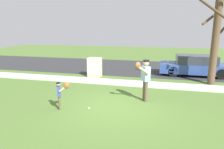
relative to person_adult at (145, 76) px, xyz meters
The scene contains 9 objects.
ground_plane 2.95m from the person_adult, 112.16° to the left, with size 48.00×48.00×0.00m, color #4C6B2D.
sidewalk_strip 3.03m from the person_adult, 111.40° to the left, with size 36.00×1.20×0.06m, color beige.
road_surface 7.78m from the person_adult, 97.71° to the left, with size 36.00×6.80×0.02m, color #2D2D30.
person_adult is the anchor object (origin of this frame).
person_child 3.45m from the person_adult, 149.86° to the right, with size 0.58×0.34×1.10m.
baseball 2.66m from the person_adult, 143.86° to the right, with size 0.07×0.07×0.07m, color white.
utility_cabinet 5.24m from the person_adult, 132.85° to the left, with size 0.82×0.59×1.22m, color beige.
street_tree_near 5.17m from the person_adult, 47.75° to the left, with size 1.85×1.88×4.95m.
parked_wagon_blue 6.39m from the person_adult, 64.53° to the left, with size 4.50×1.80×1.33m.
Camera 1 is at (1.77, -7.38, 3.02)m, focal length 32.76 mm.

